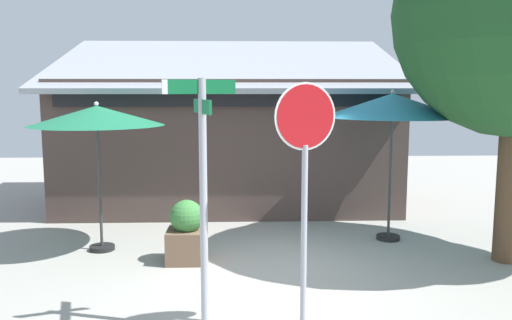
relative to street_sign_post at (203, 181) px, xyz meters
name	(u,v)px	position (x,y,z in m)	size (l,w,h in m)	color
ground_plane	(273,274)	(0.95, 1.98, -1.84)	(28.00, 28.00, 0.10)	#9E9B93
cafe_building	(229,138)	(0.19, 7.13, -0.18)	(8.22, 4.72, 4.18)	#473833
street_sign_post	(203,181)	(0.00, 0.00, 0.00)	(0.81, 0.75, 2.96)	#A8AAB2
stop_sign	(305,161)	(1.16, -0.11, 0.23)	(0.72, 0.28, 2.92)	#A8AAB2
patio_umbrella_forest_green_left	(97,117)	(-2.02, 3.16, 0.57)	(2.30, 2.30, 2.62)	black
patio_umbrella_teal_center	(393,106)	(3.25, 3.64, 0.73)	(2.57, 2.57, 2.83)	black
sidewalk_planter	(187,233)	(-0.44, 2.50, -1.32)	(0.65, 0.65, 1.04)	brown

